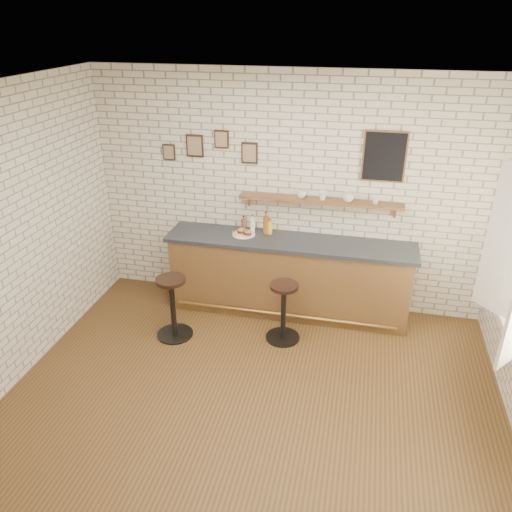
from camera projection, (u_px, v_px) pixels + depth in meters
The scene contains 17 objects.
ground at pixel (253, 395), 5.14m from camera, with size 5.00×5.00×0.00m, color brown.
bar_counter at pixel (288, 276), 6.39m from camera, with size 3.10×0.65×1.01m.
sandwich_plate at pixel (244, 234), 6.31m from camera, with size 0.28×0.28×0.01m, color white.
ciabatta_sandwich at pixel (244, 232), 6.29m from camera, with size 0.22×0.15×0.07m.
potato_chips at pixel (242, 234), 6.31m from camera, with size 0.25×0.18×0.00m.
bitters_bottle_brown at pixel (244, 225), 6.38m from camera, with size 0.07×0.07×0.21m.
bitters_bottle_white at pixel (253, 225), 6.35m from camera, with size 0.06×0.06×0.24m.
bitters_bottle_amber at pixel (266, 225), 6.31m from camera, with size 0.07×0.07×0.29m.
condiment_bottle_yellow at pixel (270, 228), 6.31m from camera, with size 0.06×0.06×0.20m.
bar_stool_left at pixel (173, 305), 5.92m from camera, with size 0.44×0.44×0.78m.
bar_stool_right at pixel (283, 310), 5.87m from camera, with size 0.41×0.41×0.74m.
wall_shelf at pixel (320, 201), 6.07m from camera, with size 2.00×0.18×0.18m.
shelf_cup_a at pixel (302, 195), 6.08m from camera, with size 0.11×0.11×0.09m, color white.
shelf_cup_b at pixel (323, 196), 6.03m from camera, with size 0.11×0.11×0.10m, color white.
shelf_cup_c at pixel (348, 197), 5.97m from camera, with size 0.14×0.14×0.11m, color white.
shelf_cup_d at pixel (376, 200), 5.91m from camera, with size 0.09×0.09×0.08m, color white.
back_wall_decor at pixel (309, 153), 5.92m from camera, with size 2.96×0.02×0.56m.
Camera 1 is at (0.91, -3.87, 3.57)m, focal length 35.00 mm.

